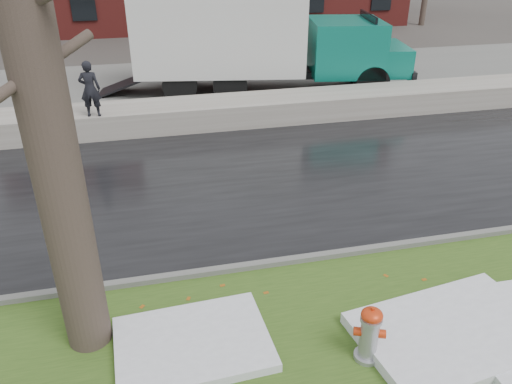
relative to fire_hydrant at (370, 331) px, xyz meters
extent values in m
plane|color=#47423D|center=(-0.73, 1.44, -0.53)|extent=(120.00, 120.00, 0.00)
cube|color=#2F4B19|center=(-0.73, 0.19, -0.51)|extent=(60.00, 4.50, 0.04)
cube|color=black|center=(-0.73, 5.94, -0.51)|extent=(60.00, 7.00, 0.03)
cube|color=slate|center=(-0.73, 14.44, -0.51)|extent=(60.00, 9.00, 0.03)
cube|color=slate|center=(-0.73, 2.44, -0.46)|extent=(60.00, 0.15, 0.14)
cube|color=#A29C94|center=(-0.73, 10.14, -0.15)|extent=(60.00, 1.60, 0.75)
cylinder|color=#9D9FA5|center=(0.00, -0.01, -0.09)|extent=(0.33, 0.33, 0.78)
ellipsoid|color=red|center=(0.00, -0.01, 0.30)|extent=(0.39, 0.39, 0.18)
cylinder|color=red|center=(0.00, -0.01, 0.40)|extent=(0.07, 0.07, 0.06)
cylinder|color=red|center=(-0.15, 0.05, -0.02)|extent=(0.15, 0.16, 0.12)
cylinder|color=red|center=(0.15, -0.07, -0.02)|extent=(0.15, 0.16, 0.12)
cylinder|color=#9D9FA5|center=(0.06, 0.15, -0.02)|extent=(0.19, 0.16, 0.16)
cylinder|color=#504239|center=(-3.84, 1.29, 3.39)|extent=(0.80, 0.80, 7.76)
cylinder|color=#504239|center=(-3.84, 1.29, 4.17)|extent=(1.48, 1.43, 0.81)
cylinder|color=#504239|center=(-3.84, 1.29, 3.50)|extent=(1.30, 1.16, 0.69)
cube|color=black|center=(1.62, 13.25, 0.19)|extent=(8.84, 2.64, 0.24)
cube|color=silver|center=(0.21, 13.50, 1.78)|extent=(6.32, 3.75, 2.97)
cube|color=#0C7260|center=(4.70, 12.70, 1.12)|extent=(2.95, 3.04, 1.87)
cube|color=#0C7260|center=(6.27, 12.42, 0.68)|extent=(1.73, 2.61, 0.99)
cube|color=black|center=(5.46, 12.56, 1.78)|extent=(0.48, 2.18, 0.99)
cube|color=black|center=(-3.35, 14.15, -0.17)|extent=(2.08, 1.63, 0.74)
cylinder|color=black|center=(5.31, 11.42, 0.08)|extent=(1.25, 0.54, 1.21)
cylinder|color=black|center=(5.71, 13.69, 0.08)|extent=(1.25, 0.54, 1.21)
cylinder|color=black|center=(0.33, 12.31, 0.08)|extent=(1.25, 0.54, 1.21)
cylinder|color=black|center=(0.74, 14.58, 0.08)|extent=(1.25, 0.54, 1.21)
cylinder|color=black|center=(-1.40, 12.62, 0.08)|extent=(1.25, 0.54, 1.21)
cylinder|color=black|center=(-0.99, 14.89, 0.08)|extent=(1.25, 0.54, 1.21)
imported|color=black|center=(-4.11, 9.54, 1.00)|extent=(0.60, 0.43, 1.56)
cube|color=white|center=(-2.37, 0.76, -0.42)|extent=(2.28, 1.71, 0.14)
cube|color=white|center=(1.42, 0.07, -0.40)|extent=(3.02, 2.17, 0.18)
camera|label=1|loc=(-2.70, -4.69, 4.90)|focal=35.00mm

